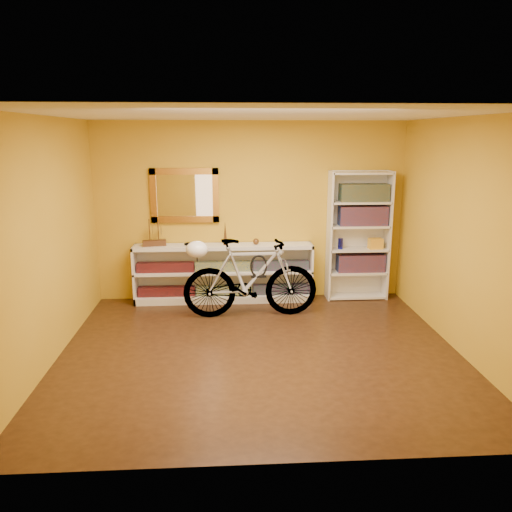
{
  "coord_description": "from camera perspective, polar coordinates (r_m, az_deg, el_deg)",
  "views": [
    {
      "loc": [
        -0.37,
        -5.26,
        2.41
      ],
      "look_at": [
        0.0,
        0.7,
        0.95
      ],
      "focal_mm": 35.05,
      "sensor_mm": 36.0,
      "label": 1
    }
  ],
  "objects": [
    {
      "name": "bicycle",
      "position": [
        6.67,
        -0.62,
        -2.53
      ],
      "size": [
        0.54,
        1.85,
        1.08
      ],
      "primitive_type": "imported",
      "rotation": [
        0.0,
        0.0,
        1.61
      ],
      "color": "silver",
      "rests_on": "floor"
    },
    {
      "name": "book_row_b",
      "position": [
        7.46,
        12.09,
        4.54
      ],
      "size": [
        0.7,
        0.22,
        0.28
      ],
      "primitive_type": "cube",
      "color": "maroon",
      "rests_on": "bookcase"
    },
    {
      "name": "cd_row_upper",
      "position": [
        7.3,
        -3.72,
        -1.18
      ],
      "size": [
        2.5,
        0.13,
        0.14
      ],
      "primitive_type": "cube",
      "color": "navy",
      "rests_on": "console_unit"
    },
    {
      "name": "toy_car",
      "position": [
        7.26,
        -7.66,
        1.22
      ],
      "size": [
        0.0,
        0.0,
        0.0
      ],
      "primitive_type": "imported",
      "rotation": [
        0.0,
        0.0,
        1.36
      ],
      "color": "black",
      "rests_on": "console_unit"
    },
    {
      "name": "yellow_bag",
      "position": [
        7.56,
        13.48,
        1.39
      ],
      "size": [
        0.21,
        0.15,
        0.15
      ],
      "primitive_type": "cube",
      "rotation": [
        0.0,
        0.0,
        0.08
      ],
      "color": "gold",
      "rests_on": "bookcase"
    },
    {
      "name": "left_wall",
      "position": [
        5.69,
        -22.82,
        1.42
      ],
      "size": [
        0.01,
        4.0,
        2.6
      ],
      "primitive_type": "cube",
      "color": "gold",
      "rests_on": "ground"
    },
    {
      "name": "u_lock",
      "position": [
        6.64,
        0.3,
        -1.16
      ],
      "size": [
        0.23,
        0.02,
        0.23
      ],
      "primitive_type": "torus",
      "rotation": [
        1.57,
        0.0,
        0.0
      ],
      "color": "black",
      "rests_on": "bicycle"
    },
    {
      "name": "book_row_a",
      "position": [
        7.6,
        11.83,
        -0.75
      ],
      "size": [
        0.7,
        0.22,
        0.26
      ],
      "primitive_type": "cube",
      "color": "maroon",
      "rests_on": "bookcase"
    },
    {
      "name": "decorative_orb",
      "position": [
        7.24,
        -0.0,
        1.67
      ],
      "size": [
        0.09,
        0.09,
        0.09
      ],
      "primitive_type": "sphere",
      "color": "brown",
      "rests_on": "console_unit"
    },
    {
      "name": "wall_socket",
      "position": [
        7.66,
        6.14,
        -2.71
      ],
      "size": [
        0.09,
        0.02,
        0.09
      ],
      "primitive_type": "cube",
      "color": "silver",
      "rests_on": "back_wall"
    },
    {
      "name": "helmet",
      "position": [
        6.55,
        -6.76,
        0.77
      ],
      "size": [
        0.29,
        0.28,
        0.22
      ],
      "primitive_type": "ellipsoid",
      "color": "white",
      "rests_on": "bicycle"
    },
    {
      "name": "right_wall",
      "position": [
        5.98,
        22.58,
        1.99
      ],
      "size": [
        0.01,
        4.0,
        2.6
      ],
      "primitive_type": "cube",
      "color": "gold",
      "rests_on": "ground"
    },
    {
      "name": "back_wall",
      "position": [
        7.35,
        -0.63,
        5.06
      ],
      "size": [
        4.5,
        0.01,
        2.6
      ],
      "primitive_type": "cube",
      "color": "gold",
      "rests_on": "ground"
    },
    {
      "name": "travel_mug",
      "position": [
        7.44,
        9.61,
        1.4
      ],
      "size": [
        0.07,
        0.07,
        0.16
      ],
      "primitive_type": "cylinder",
      "color": "#161998",
      "rests_on": "bookcase"
    },
    {
      "name": "console_unit",
      "position": [
        7.34,
        -3.7,
        -1.97
      ],
      "size": [
        2.6,
        0.35,
        0.85
      ],
      "primitive_type": null,
      "color": "silver",
      "rests_on": "floor"
    },
    {
      "name": "floor",
      "position": [
        5.8,
        0.44,
        -10.88
      ],
      "size": [
        4.5,
        4.0,
        0.01
      ],
      "primitive_type": "cube",
      "color": "black",
      "rests_on": "ground"
    },
    {
      "name": "red_tin",
      "position": [
        7.39,
        10.27,
        6.85
      ],
      "size": [
        0.17,
        0.17,
        0.17
      ],
      "primitive_type": "cube",
      "rotation": [
        0.0,
        0.0,
        0.27
      ],
      "color": "maroon",
      "rests_on": "bookcase"
    },
    {
      "name": "bronze_ornament",
      "position": [
        7.2,
        -3.54,
        2.64
      ],
      "size": [
        0.06,
        0.06,
        0.35
      ],
      "primitive_type": "cone",
      "color": "brown",
      "rests_on": "console_unit"
    },
    {
      "name": "cd_row_lower",
      "position": [
        7.4,
        -3.67,
        -3.91
      ],
      "size": [
        2.5,
        0.13,
        0.14
      ],
      "primitive_type": "cube",
      "color": "black",
      "rests_on": "console_unit"
    },
    {
      "name": "book_row_c",
      "position": [
        7.42,
        12.22,
        7.09
      ],
      "size": [
        0.7,
        0.22,
        0.25
      ],
      "primitive_type": "cube",
      "color": "#16414E",
      "rests_on": "bookcase"
    },
    {
      "name": "gilt_mirror",
      "position": [
        7.29,
        -8.15,
        6.84
      ],
      "size": [
        0.98,
        0.06,
        0.78
      ],
      "primitive_type": "cube",
      "color": "#905C1A",
      "rests_on": "back_wall"
    },
    {
      "name": "ceiling",
      "position": [
        5.27,
        0.49,
        15.87
      ],
      "size": [
        4.5,
        4.0,
        0.01
      ],
      "primitive_type": "cube",
      "color": "silver",
      "rests_on": "ground"
    },
    {
      "name": "bookcase",
      "position": [
        7.5,
        11.61,
        2.24
      ],
      "size": [
        0.9,
        0.3,
        1.9
      ],
      "primitive_type": null,
      "color": "silver",
      "rests_on": "floor"
    },
    {
      "name": "model_ship",
      "position": [
        7.27,
        -11.57,
        2.65
      ],
      "size": [
        0.35,
        0.18,
        0.39
      ],
      "primitive_type": null,
      "rotation": [
        0.0,
        0.0,
        0.18
      ],
      "color": "#3D2211",
      "rests_on": "console_unit"
    }
  ]
}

